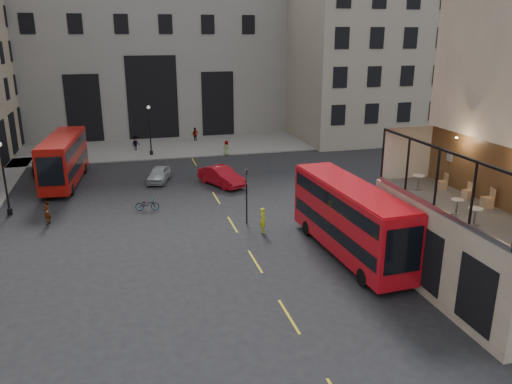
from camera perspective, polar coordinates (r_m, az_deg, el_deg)
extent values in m
plane|color=black|center=(24.24, 8.37, -13.25)|extent=(140.00, 140.00, 0.00)
cube|color=black|center=(25.56, 18.98, -7.33)|extent=(0.08, 9.20, 3.00)
cube|color=brown|center=(26.01, 25.36, 1.84)|extent=(0.04, 10.00, 2.90)
cube|color=beige|center=(29.06, 16.89, 4.29)|extent=(3.00, 0.04, 2.90)
cube|color=black|center=(24.77, 23.18, 4.87)|extent=(3.00, 10.00, 0.04)
cube|color=slate|center=(24.60, 19.64, -1.59)|extent=(0.12, 10.00, 0.18)
cube|color=black|center=(23.89, 20.31, 4.65)|extent=(0.12, 10.00, 0.10)
cube|color=beige|center=(28.37, 21.25, 3.85)|extent=(0.04, 0.45, 0.55)
cylinder|color=#FFD899|center=(26.81, 21.95, 5.78)|extent=(0.12, 0.12, 0.05)
cube|color=#BEAA8E|center=(26.30, 21.81, -6.34)|extent=(3.00, 11.00, 4.50)
cube|color=slate|center=(25.51, 22.39, -1.60)|extent=(3.00, 10.00, 0.10)
cube|color=gray|center=(67.18, -12.25, 14.32)|extent=(34.00, 10.00, 18.00)
cube|color=black|center=(62.49, -11.74, 10.45)|extent=(6.00, 0.12, 10.00)
cube|color=black|center=(62.67, -19.08, 8.95)|extent=(4.00, 0.12, 8.00)
cube|color=black|center=(63.59, -4.38, 9.96)|extent=(4.00, 0.12, 8.00)
cube|color=gray|center=(65.62, 11.30, 15.18)|extent=(16.00, 18.00, 20.00)
cube|color=slate|center=(58.36, -12.10, 5.01)|extent=(40.00, 12.00, 0.12)
cylinder|color=black|center=(33.74, -1.08, -1.37)|extent=(0.10, 0.10, 2.80)
imported|color=black|center=(33.18, -1.10, 1.74)|extent=(0.16, 0.20, 1.00)
cylinder|color=black|center=(48.67, -22.12, 3.25)|extent=(0.10, 0.10, 2.80)
imported|color=black|center=(48.28, -22.38, 5.44)|extent=(0.16, 0.20, 1.00)
cylinder|color=black|center=(39.18, -26.77, 1.09)|extent=(0.14, 0.14, 5.00)
cylinder|color=black|center=(39.81, -26.33, -2.02)|extent=(0.36, 0.36, 0.50)
cylinder|color=black|center=(53.96, -12.01, 6.66)|extent=(0.14, 0.14, 5.00)
cylinder|color=black|center=(54.42, -11.86, 4.34)|extent=(0.36, 0.36, 0.50)
sphere|color=silver|center=(53.55, -12.19, 9.44)|extent=(0.36, 0.36, 0.36)
cube|color=red|center=(29.17, 10.65, -2.94)|extent=(2.95, 10.78, 3.78)
cube|color=black|center=(29.35, 10.59, -3.92)|extent=(2.97, 10.20, 0.78)
cube|color=black|center=(28.78, 10.78, -0.77)|extent=(2.97, 10.20, 0.78)
cube|color=red|center=(28.56, 10.86, 0.67)|extent=(2.85, 10.56, 0.12)
cylinder|color=black|center=(32.20, 5.89, -4.15)|extent=(0.32, 0.98, 0.97)
cylinder|color=black|center=(33.09, 9.37, -3.68)|extent=(0.32, 0.98, 0.97)
cylinder|color=black|center=(26.41, 12.16, -9.55)|extent=(0.32, 0.98, 0.97)
cylinder|color=black|center=(27.49, 16.17, -8.74)|extent=(0.32, 0.98, 0.97)
cube|color=#A3100B|center=(45.83, -21.11, 3.58)|extent=(3.26, 10.49, 3.66)
cube|color=black|center=(45.95, -21.04, 2.96)|extent=(3.25, 9.93, 0.75)
cube|color=black|center=(45.59, -21.27, 4.95)|extent=(3.25, 9.93, 0.75)
cube|color=#A3100B|center=(45.45, -21.37, 5.85)|extent=(3.15, 10.27, 0.11)
cylinder|color=black|center=(49.58, -21.40, 2.47)|extent=(0.35, 0.96, 0.94)
cylinder|color=black|center=(49.20, -19.00, 2.62)|extent=(0.35, 0.96, 0.94)
cylinder|color=black|center=(43.08, -23.09, 0.11)|extent=(0.35, 0.96, 0.94)
cylinder|color=black|center=(42.63, -20.34, 0.26)|extent=(0.35, 0.96, 0.94)
imported|color=#9DA0A4|center=(44.49, -11.04, 2.00)|extent=(2.64, 4.19, 1.33)
imported|color=#A10915|center=(42.65, -3.98, 1.81)|extent=(3.62, 5.10, 1.60)
imported|color=black|center=(50.58, -23.13, 2.83)|extent=(2.72, 5.15, 1.42)
imported|color=gray|center=(37.42, -12.33, -1.40)|extent=(1.79, 0.85, 0.90)
imported|color=yellow|center=(32.48, 0.80, -3.21)|extent=(0.43, 0.62, 1.66)
imported|color=gray|center=(53.09, -20.67, 3.88)|extent=(0.89, 0.74, 1.65)
imported|color=gray|center=(56.80, -13.58, 5.39)|extent=(1.23, 1.22, 1.70)
imported|color=gray|center=(60.66, -6.97, 6.52)|extent=(1.08, 0.90, 1.73)
imported|color=gray|center=(53.39, -3.40, 5.04)|extent=(0.93, 0.88, 1.61)
imported|color=gray|center=(36.55, -22.78, -2.24)|extent=(0.51, 0.67, 1.65)
cylinder|color=white|center=(23.00, 23.83, -1.73)|extent=(0.60, 0.60, 0.04)
cylinder|color=slate|center=(23.11, 23.72, -2.58)|extent=(0.08, 0.08, 0.70)
cylinder|color=slate|center=(23.23, 23.61, -3.40)|extent=(0.44, 0.44, 0.03)
cylinder|color=beige|center=(24.13, 22.07, -0.81)|extent=(0.55, 0.55, 0.04)
cylinder|color=slate|center=(24.23, 21.98, -1.55)|extent=(0.07, 0.07, 0.64)
cylinder|color=slate|center=(24.33, 21.89, -2.27)|extent=(0.40, 0.40, 0.03)
cylinder|color=white|center=(27.22, 18.10, 1.80)|extent=(0.62, 0.62, 0.04)
cylinder|color=slate|center=(27.32, 18.02, 1.05)|extent=(0.08, 0.08, 0.73)
cylinder|color=slate|center=(27.42, 17.95, 0.31)|extent=(0.46, 0.46, 0.03)
cube|color=tan|center=(25.70, 24.89, -1.08)|extent=(0.55, 0.55, 0.49)
cube|color=tan|center=(25.66, 25.44, -0.08)|extent=(0.14, 0.46, 0.44)
cube|color=#DCA97F|center=(26.73, 22.98, -0.23)|extent=(0.45, 0.45, 0.42)
cube|color=#DCA97F|center=(26.75, 23.35, 0.63)|extent=(0.10, 0.40, 0.38)
cube|color=tan|center=(27.75, 20.45, 0.72)|extent=(0.50, 0.50, 0.46)
cube|color=tan|center=(27.72, 20.91, 1.59)|extent=(0.12, 0.43, 0.41)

